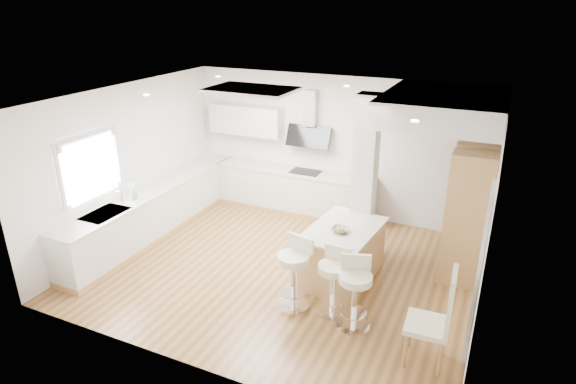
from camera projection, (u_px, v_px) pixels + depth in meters
The scene contains 18 objects.
ground at pixel (282, 268), 7.93m from camera, with size 6.00×6.00×0.00m, color olive.
ceiling at pixel (282, 268), 7.93m from camera, with size 6.00×5.00×0.02m, color white.
wall_back at pixel (335, 147), 9.52m from camera, with size 6.00×0.04×2.80m, color silver.
wall_left at pixel (129, 164), 8.56m from camera, with size 0.04×5.00×2.80m, color silver.
wall_right at pixel (489, 225), 6.25m from camera, with size 0.04×5.00×2.80m, color silver.
skylight at pixel (252, 90), 7.71m from camera, with size 4.10×2.10×0.06m.
window_left at pixel (90, 163), 7.68m from camera, with size 0.06×1.28×1.07m.
doorway_right at pixel (479, 273), 5.91m from camera, with size 0.05×1.00×2.10m.
counter_left at pixel (156, 210), 9.00m from camera, with size 0.63×4.50×1.35m.
counter_back at pixel (287, 178), 9.90m from camera, with size 3.62×0.63×2.50m.
pillar at pixel (365, 180), 7.80m from camera, with size 0.35×0.35×2.80m.
soffit at pixel (444, 107), 7.33m from camera, with size 1.78×2.20×0.40m.
oven_column at pixel (469, 210), 7.54m from camera, with size 0.63×1.21×2.10m.
peninsula at pixel (343, 253), 7.50m from camera, with size 1.10×1.53×0.95m.
bar_stool_a at pixel (294, 269), 6.75m from camera, with size 0.58×0.58×1.06m.
bar_stool_b at pixel (334, 278), 6.61m from camera, with size 0.47×0.47×0.99m.
bar_stool_c at pixel (355, 290), 6.33m from camera, with size 0.58×0.58×1.02m.
dining_chair at pixel (439, 316), 5.62m from camera, with size 0.53×0.53×1.29m.
Camera 1 is at (2.96, -6.22, 4.14)m, focal length 30.00 mm.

